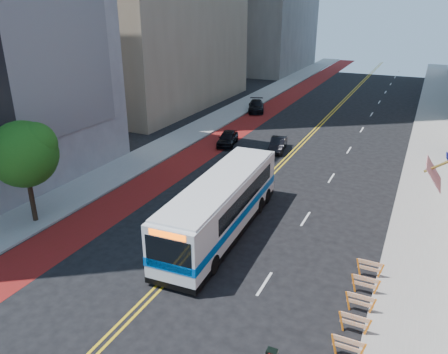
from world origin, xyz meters
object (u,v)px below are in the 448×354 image
transit_bus (222,205)px  car_b (278,144)px  car_c (256,106)px  car_a (228,138)px  street_tree (25,152)px

transit_bus → car_b: transit_bus is taller
transit_bus → car_c: (-9.71, 31.07, -1.19)m
car_b → car_c: size_ratio=0.79×
car_a → car_b: size_ratio=1.06×
street_tree → car_b: size_ratio=1.72×
car_a → car_b: 5.22m
transit_bus → car_a: 18.00m
car_a → car_b: car_a is taller
car_a → car_c: 14.82m
car_c → street_tree: bearing=-113.6°
street_tree → car_c: (1.98, 35.07, -4.20)m
car_b → car_c: (-7.76, 14.22, 0.07)m
car_a → car_c: car_c is taller
car_a → car_b: bearing=-7.8°
car_b → car_c: 16.20m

